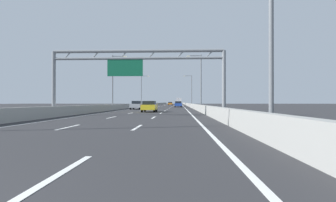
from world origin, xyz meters
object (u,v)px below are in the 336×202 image
object	(u,v)px
box_truck	(179,101)
green_car	(178,103)
streetlamp_right_far	(191,89)
black_car	(178,103)
streetlamp_right_mid	(200,78)
sign_gantry	(136,65)
blue_car	(178,104)
streetlamp_left_mid	(114,79)
orange_car	(170,103)
streetlamp_left_far	(142,89)
silver_car	(137,105)
red_car	(178,104)
streetlamp_right_near	(265,2)
yellow_car	(149,106)

from	to	relation	value
box_truck	green_car	bearing A→B (deg)	91.27
streetlamp_right_far	black_car	distance (m)	31.33
black_car	green_car	bearing A→B (deg)	89.85
streetlamp_right_mid	black_car	xyz separation A→B (m)	(-4.09, 66.58, -4.61)
sign_gantry	blue_car	bearing A→B (deg)	84.98
streetlamp_left_mid	streetlamp_right_far	world-z (taller)	same
streetlamp_right_far	orange_car	world-z (taller)	streetlamp_right_far
streetlamp_left_mid	streetlamp_left_far	bearing A→B (deg)	90.00
streetlamp_left_mid	silver_car	xyz separation A→B (m)	(3.66, 2.04, -4.63)
red_car	orange_car	xyz separation A→B (m)	(-3.42, 36.56, -0.04)
black_car	box_truck	world-z (taller)	box_truck
streetlamp_right_mid	orange_car	distance (m)	68.62
streetlamp_left_far	streetlamp_right_far	xyz separation A→B (m)	(14.93, 0.00, 0.00)
streetlamp_left_mid	orange_car	size ratio (longest dim) A/B	2.11
green_car	orange_car	distance (m)	25.32
sign_gantry	blue_car	world-z (taller)	sign_gantry
streetlamp_right_near	streetlamp_right_far	bearing A→B (deg)	90.00
streetlamp_left_far	blue_car	xyz separation A→B (m)	(11.16, -13.23, -4.63)
streetlamp_left_mid	blue_car	xyz separation A→B (m)	(11.16, 22.64, -4.63)
streetlamp_right_far	orange_car	distance (m)	33.36
yellow_car	blue_car	bearing A→B (deg)	83.78
streetlamp_right_near	orange_car	size ratio (longest dim) A/B	2.11
silver_car	red_car	distance (m)	30.36
streetlamp_right_mid	streetlamp_left_far	bearing A→B (deg)	112.60
sign_gantry	streetlamp_right_far	bearing A→B (deg)	82.40
streetlamp_left_far	green_car	bearing A→B (deg)	79.22
red_car	black_car	size ratio (longest dim) A/B	1.00
sign_gantry	yellow_car	world-z (taller)	sign_gantry
streetlamp_right_far	yellow_car	bearing A→B (deg)	-99.00
sign_gantry	streetlamp_right_near	distance (m)	16.50
streetlamp_left_mid	streetlamp_right_mid	world-z (taller)	same
yellow_car	black_car	distance (m)	77.85
blue_car	box_truck	xyz separation A→B (m)	(0.08, 55.53, 0.94)
green_car	box_truck	distance (m)	15.04
sign_gantry	green_car	distance (m)	114.54
streetlamp_right_near	yellow_car	bearing A→B (deg)	106.81
streetlamp_right_mid	streetlamp_left_far	world-z (taller)	same
streetlamp_right_far	box_truck	size ratio (longest dim) A/B	1.23
orange_car	yellow_car	xyz separation A→B (m)	(-0.10, -79.26, 0.04)
streetlamp_left_mid	blue_car	size ratio (longest dim) A/B	2.21
streetlamp_left_far	silver_car	distance (m)	34.34
streetlamp_left_mid	green_car	size ratio (longest dim) A/B	2.05
sign_gantry	black_car	xyz separation A→B (m)	(3.53, 87.83, -4.07)
streetlamp_left_mid	box_truck	distance (m)	79.06
streetlamp_right_mid	blue_car	xyz separation A→B (m)	(-3.77, 22.64, -4.63)
streetlamp_left_mid	box_truck	bearing A→B (deg)	81.81
streetlamp_right_near	red_car	distance (m)	67.64
streetlamp_right_mid	box_truck	xyz separation A→B (m)	(-3.69, 78.16, -3.68)
blue_car	black_car	xyz separation A→B (m)	(-0.32, 43.95, 0.01)
green_car	black_car	size ratio (longest dim) A/B	1.05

